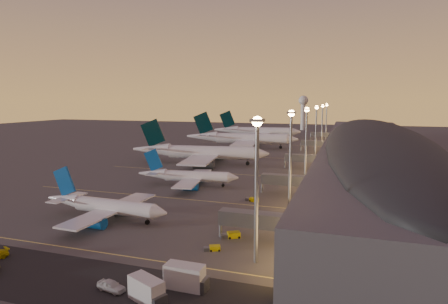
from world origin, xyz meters
TOP-DOWN VIEW (x-y plane):
  - ground at (0.00, 0.00)m, footprint 700.00×700.00m
  - airliner_narrow_south at (-4.48, -27.48)m, footprint 34.26×30.57m
  - airliner_narrow_north at (0.36, 11.36)m, footprint 34.49×31.11m
  - airliner_wide_near at (-12.13, 52.82)m, footprint 62.78×57.74m
  - airliner_wide_mid at (-9.53, 113.37)m, footprint 67.33×61.90m
  - airliner_wide_far at (-13.10, 168.90)m, footprint 64.62×59.31m
  - terminal_building at (61.84, 72.47)m, footprint 56.35×255.00m
  - light_masts at (36.00, 65.00)m, footprint 2.20×217.20m
  - radar_tower at (10.00, 260.00)m, footprint 9.00×9.00m
  - service_lane at (0.00, -56.00)m, footprint 260.00×16.00m
  - lane_markings at (0.00, 40.00)m, footprint 90.00×180.36m
  - baggage_tug_a at (26.97, -37.43)m, footprint 3.38×2.43m
  - baggage_tug_b at (28.36, -29.94)m, footprint 4.30×3.36m
  - baggage_tug_c at (25.73, -1.02)m, footprint 3.87×2.21m
  - catering_truck_a at (28.18, -52.36)m, footprint 6.68×2.70m
  - catering_truck_b at (24.49, -57.69)m, footprint 6.67×4.70m
  - service_van_e at (17.64, -56.59)m, footprint 5.02×2.77m

SIDE VIEW (x-z plane):
  - ground at x=0.00m, z-range 0.00..0.00m
  - service_lane at x=0.00m, z-range 0.00..0.01m
  - lane_markings at x=0.00m, z-range 0.01..0.01m
  - baggage_tug_a at x=26.97m, z-range -0.04..0.90m
  - baggage_tug_c at x=25.73m, z-range -0.05..1.04m
  - baggage_tug_b at x=28.36m, z-range -0.05..1.16m
  - service_van_e at x=17.64m, z-range 0.00..1.62m
  - catering_truck_b at x=24.49m, z-range -0.11..3.39m
  - catering_truck_a at x=28.18m, z-range -0.12..3.62m
  - airliner_narrow_south at x=-4.48m, z-range -2.96..9.30m
  - airliner_narrow_north at x=0.36m, z-range -2.98..9.35m
  - airliner_wide_near at x=-12.13m, z-range -4.88..15.23m
  - airliner_wide_far at x=-13.10m, z-range -5.01..15.66m
  - airliner_wide_mid at x=-9.53m, z-range -5.23..16.33m
  - terminal_building at x=61.84m, z-range 0.05..17.51m
  - light_masts at x=36.00m, z-range 4.60..30.50m
  - radar_tower at x=10.00m, z-range 5.62..38.12m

